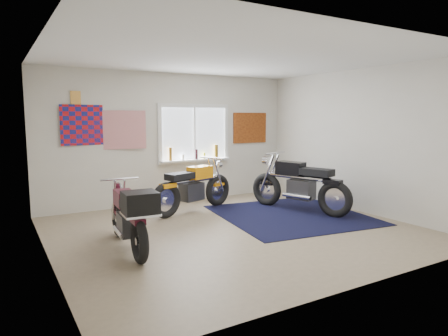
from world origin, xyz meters
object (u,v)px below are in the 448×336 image
navy_rug (291,215)px  yellow_triumph (193,188)px  black_chrome_bike (299,186)px  maroon_tourer (130,217)px

navy_rug → yellow_triumph: size_ratio=1.33×
yellow_triumph → black_chrome_bike: black_chrome_bike is taller
black_chrome_bike → navy_rug: bearing=99.7°
navy_rug → yellow_triumph: (-1.42, 1.19, 0.44)m
yellow_triumph → black_chrome_bike: 2.03m
navy_rug → maroon_tourer: (-3.17, -0.49, 0.47)m
yellow_triumph → maroon_tourer: yellow_triumph is taller
navy_rug → black_chrome_bike: size_ratio=1.24×
black_chrome_bike → maroon_tourer: black_chrome_bike is taller
yellow_triumph → maroon_tourer: bearing=-154.2°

